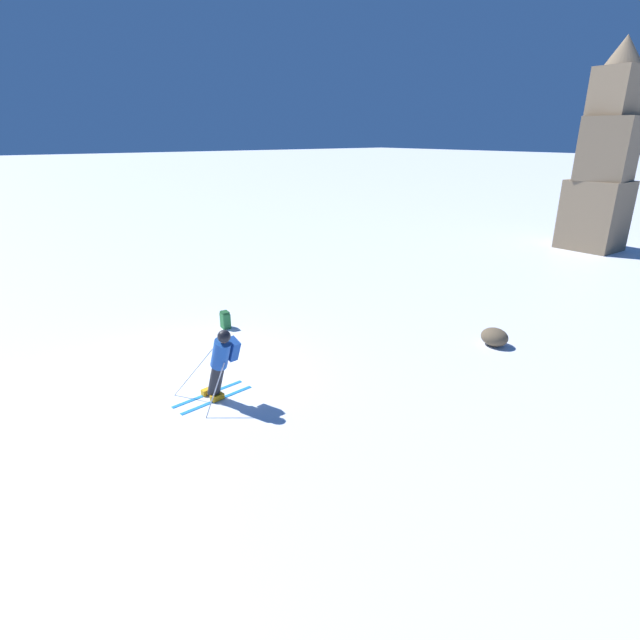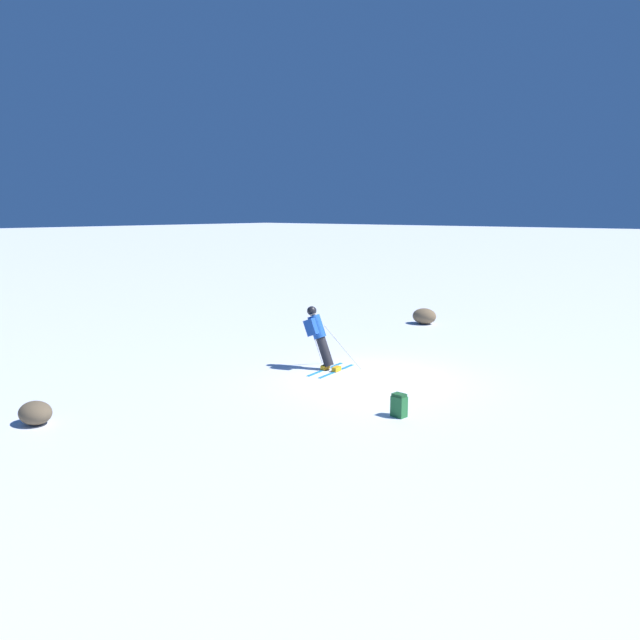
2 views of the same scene
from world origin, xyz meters
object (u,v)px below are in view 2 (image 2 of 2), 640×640
(exposed_boulder_1, at_px, (424,316))
(skier, at_px, (319,335))
(spare_backpack, at_px, (399,405))
(exposed_boulder_0, at_px, (35,413))

(exposed_boulder_1, bearing_deg, skier, 99.09)
(spare_backpack, height_order, exposed_boulder_0, spare_backpack)
(spare_backpack, relative_size, exposed_boulder_1, 0.54)
(spare_backpack, distance_m, exposed_boulder_0, 7.42)
(spare_backpack, xyz_separation_m, exposed_boulder_0, (5.43, 5.06, -0.01))
(skier, distance_m, exposed_boulder_1, 7.98)
(skier, bearing_deg, exposed_boulder_0, 71.07)
(exposed_boulder_0, xyz_separation_m, exposed_boulder_1, (-0.32, -14.94, 0.06))
(spare_backpack, height_order, exposed_boulder_1, exposed_boulder_1)
(spare_backpack, xyz_separation_m, exposed_boulder_1, (5.10, -9.87, 0.06))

